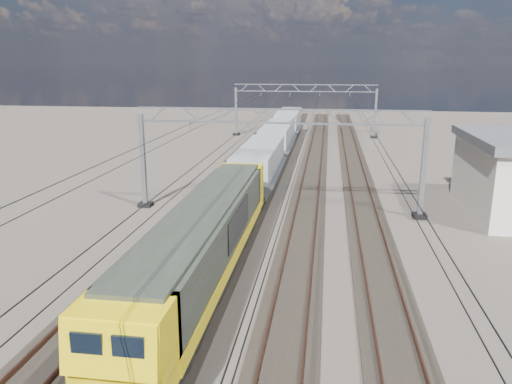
# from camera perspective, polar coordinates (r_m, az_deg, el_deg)

# --- Properties ---
(ground) EXTENTS (160.00, 160.00, 0.00)m
(ground) POSITION_cam_1_polar(r_m,az_deg,el_deg) (30.77, 1.68, -4.46)
(ground) COLOR black
(ground) RESTS_ON ground
(track_outer_west) EXTENTS (2.60, 140.00, 0.30)m
(track_outer_west) POSITION_cam_1_polar(r_m,az_deg,el_deg) (31.94, -9.10, -3.78)
(track_outer_west) COLOR black
(track_outer_west) RESTS_ON ground
(track_loco) EXTENTS (2.60, 140.00, 0.30)m
(track_loco) POSITION_cam_1_polar(r_m,az_deg,el_deg) (31.02, -2.00, -4.16)
(track_loco) COLOR black
(track_loco) RESTS_ON ground
(track_inner_east) EXTENTS (2.60, 140.00, 0.30)m
(track_inner_east) POSITION_cam_1_polar(r_m,az_deg,el_deg) (30.60, 5.41, -4.49)
(track_inner_east) COLOR black
(track_inner_east) RESTS_ON ground
(track_outer_east) EXTENTS (2.60, 140.00, 0.30)m
(track_outer_east) POSITION_cam_1_polar(r_m,az_deg,el_deg) (30.69, 12.92, -4.75)
(track_outer_east) COLOR black
(track_outer_east) RESTS_ON ground
(catenary_gantry_mid) EXTENTS (19.90, 0.90, 7.11)m
(catenary_gantry_mid) POSITION_cam_1_polar(r_m,az_deg,el_deg) (33.61, 2.52, 4.08)
(catenary_gantry_mid) COLOR gray
(catenary_gantry_mid) RESTS_ON ground
(catenary_gantry_far) EXTENTS (19.90, 0.90, 7.11)m
(catenary_gantry_far) POSITION_cam_1_polar(r_m,az_deg,el_deg) (69.23, 5.57, 9.52)
(catenary_gantry_far) COLOR gray
(catenary_gantry_far) RESTS_ON ground
(overhead_wires) EXTENTS (12.03, 140.00, 0.53)m
(overhead_wires) POSITION_cam_1_polar(r_m,az_deg,el_deg) (37.28, 3.17, 7.99)
(overhead_wires) COLOR black
(overhead_wires) RESTS_ON ground
(locomotive) EXTENTS (2.76, 21.10, 3.62)m
(locomotive) POSITION_cam_1_polar(r_m,az_deg,el_deg) (22.63, -5.78, -5.47)
(locomotive) COLOR black
(locomotive) RESTS_ON ground
(hopper_wagon_lead) EXTENTS (3.38, 13.00, 3.25)m
(hopper_wagon_lead) POSITION_cam_1_polar(r_m,az_deg,el_deg) (39.43, 0.39, 3.20)
(hopper_wagon_lead) COLOR black
(hopper_wagon_lead) RESTS_ON ground
(hopper_wagon_mid) EXTENTS (3.38, 13.00, 3.25)m
(hopper_wagon_mid) POSITION_cam_1_polar(r_m,az_deg,el_deg) (53.33, 2.49, 6.22)
(hopper_wagon_mid) COLOR black
(hopper_wagon_mid) RESTS_ON ground
(hopper_wagon_third) EXTENTS (3.38, 13.00, 3.25)m
(hopper_wagon_third) POSITION_cam_1_polar(r_m,az_deg,el_deg) (67.35, 3.73, 7.98)
(hopper_wagon_third) COLOR black
(hopper_wagon_third) RESTS_ON ground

